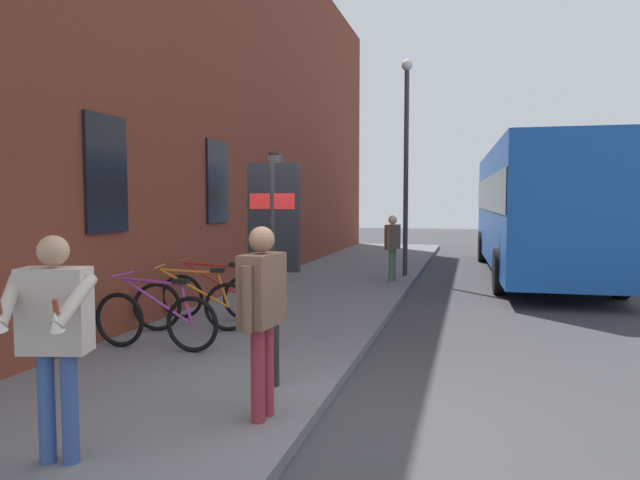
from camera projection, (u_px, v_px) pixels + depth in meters
ground at (452, 310)px, 10.66m from camera, size 60.00×60.00×0.00m
sidewalk_pavement at (333, 285)px, 13.29m from camera, size 24.00×3.50×0.12m
station_facade at (264, 104)px, 14.46m from camera, size 22.00×0.65×8.94m
bicycle_under_window at (156, 320)px, 7.37m from camera, size 0.48×1.77×0.97m
bicycle_mid_rack at (193, 305)px, 8.41m from camera, size 0.59×1.73×0.97m
bicycle_beside_lamp at (214, 295)px, 9.22m from camera, size 0.48×1.76×0.97m
transit_info_sign at (274, 232)px, 5.84m from camera, size 0.13×0.55×2.40m
city_bus at (537, 204)px, 15.30m from camera, size 10.59×2.95×3.35m
pedestrian_crossing_street at (392, 241)px, 13.49m from camera, size 0.58×0.33×1.56m
pedestrian_by_facade at (262, 302)px, 4.99m from camera, size 0.64×0.30×1.70m
tourist_with_hotdogs at (54, 324)px, 4.13m from camera, size 0.66×0.65×1.68m
street_lamp at (406, 149)px, 14.39m from camera, size 0.28×0.28×5.41m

